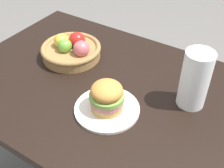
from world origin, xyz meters
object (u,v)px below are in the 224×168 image
(plate, at_px, (107,109))
(fruit_basket, at_px, (71,49))
(sandwich, at_px, (107,96))
(paper_towel_roll, at_px, (195,79))

(plate, bearing_deg, fruit_basket, 148.11)
(plate, xyz_separation_m, sandwich, (0.00, 0.00, 0.07))
(sandwich, relative_size, paper_towel_roll, 0.56)
(sandwich, bearing_deg, plate, 180.00)
(plate, xyz_separation_m, fruit_basket, (-0.35, 0.22, 0.04))
(plate, distance_m, fruit_basket, 0.41)
(sandwich, xyz_separation_m, paper_towel_roll, (0.26, 0.21, 0.05))
(plate, relative_size, paper_towel_roll, 1.07)
(paper_towel_roll, bearing_deg, sandwich, -140.23)
(fruit_basket, distance_m, paper_towel_roll, 0.61)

